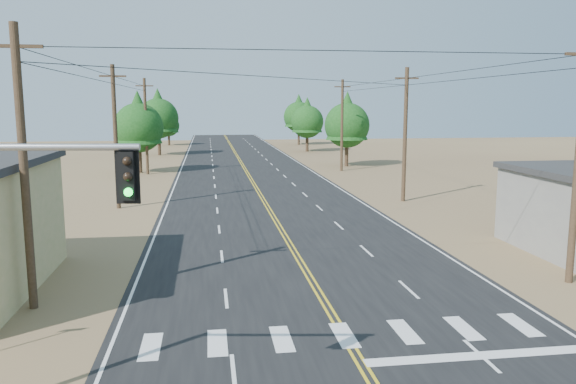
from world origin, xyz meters
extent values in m
cube|color=black|center=(0.00, 30.00, 0.01)|extent=(15.00, 200.00, 0.02)
cylinder|color=#4C3826|center=(-10.50, 12.00, 5.00)|extent=(0.30, 0.30, 10.00)
cube|color=#4C3826|center=(-10.50, 12.00, 9.20)|extent=(1.80, 0.12, 0.12)
cylinder|color=#4C3826|center=(-10.50, 32.00, 5.00)|extent=(0.30, 0.30, 10.00)
cube|color=#4C3826|center=(-10.50, 32.00, 9.20)|extent=(1.80, 0.12, 0.12)
cylinder|color=#4C3826|center=(-10.50, 52.00, 5.00)|extent=(0.30, 0.30, 10.00)
cube|color=#4C3826|center=(-10.50, 52.00, 9.20)|extent=(1.80, 0.12, 0.12)
cylinder|color=#4C3826|center=(10.50, 32.00, 5.00)|extent=(0.30, 0.30, 10.00)
cube|color=#4C3826|center=(10.50, 32.00, 9.20)|extent=(1.80, 0.12, 0.12)
cylinder|color=#4C3826|center=(10.50, 52.00, 5.00)|extent=(0.30, 0.30, 10.00)
cube|color=#4C3826|center=(10.50, 52.00, 9.20)|extent=(1.80, 0.12, 0.12)
cylinder|color=gray|center=(-8.22, 3.61, 6.40)|extent=(5.40, 0.92, 0.14)
cube|color=black|center=(-5.80, 3.27, 5.82)|extent=(0.35, 0.31, 0.99)
sphere|color=black|center=(-5.78, 3.10, 6.13)|extent=(0.18, 0.18, 0.18)
sphere|color=black|center=(-5.78, 3.10, 5.82)|extent=(0.18, 0.18, 0.18)
sphere|color=#0CE533|center=(-5.78, 3.10, 5.50)|extent=(0.18, 0.18, 0.18)
cylinder|color=#3F2D1E|center=(-11.44, 53.47, 1.58)|extent=(0.46, 0.46, 3.17)
cone|color=#134514|center=(-11.44, 53.47, 5.98)|extent=(4.93, 4.93, 5.63)
sphere|color=#134514|center=(-11.44, 53.47, 4.84)|extent=(5.28, 5.28, 5.28)
cylinder|color=#3F2D1E|center=(-11.15, 75.22, 1.74)|extent=(0.48, 0.48, 3.48)
cone|color=#134514|center=(-11.15, 75.22, 6.57)|extent=(5.41, 5.41, 6.18)
sphere|color=#134514|center=(-11.15, 75.22, 5.31)|extent=(5.80, 5.80, 5.80)
cylinder|color=#3F2D1E|center=(-11.09, 95.59, 1.16)|extent=(0.42, 0.42, 2.33)
cone|color=#134514|center=(-11.09, 95.59, 4.39)|extent=(3.62, 3.62, 4.14)
sphere|color=#134514|center=(-11.09, 95.59, 3.55)|extent=(3.88, 3.88, 3.88)
cylinder|color=#3F2D1E|center=(12.22, 56.57, 1.59)|extent=(0.45, 0.45, 3.19)
cone|color=#134514|center=(12.22, 56.57, 6.02)|extent=(4.95, 4.95, 5.66)
sphere|color=#134514|center=(12.22, 56.57, 4.87)|extent=(5.31, 5.31, 5.31)
cylinder|color=#3F2D1E|center=(11.32, 78.32, 1.52)|extent=(0.48, 0.48, 3.05)
cone|color=#134514|center=(11.32, 78.32, 5.76)|extent=(4.74, 4.74, 5.42)
sphere|color=#134514|center=(11.32, 78.32, 4.66)|extent=(5.08, 5.08, 5.08)
cylinder|color=#3F2D1E|center=(12.49, 93.73, 1.66)|extent=(0.41, 0.41, 3.33)
cone|color=#134514|center=(12.49, 93.73, 6.28)|extent=(5.17, 5.17, 5.91)
sphere|color=#134514|center=(12.49, 93.73, 5.08)|extent=(5.54, 5.54, 5.54)
camera|label=1|loc=(-4.17, -8.46, 7.25)|focal=35.00mm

